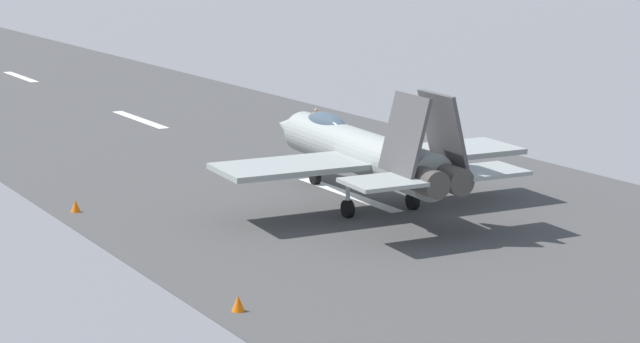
# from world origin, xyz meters

# --- Properties ---
(ground_plane) EXTENTS (400.00, 400.00, 0.00)m
(ground_plane) POSITION_xyz_m (0.00, 0.00, 0.00)
(ground_plane) COLOR slate
(runway_strip) EXTENTS (240.00, 26.00, 0.02)m
(runway_strip) POSITION_xyz_m (-0.02, 0.00, 0.01)
(runway_strip) COLOR #474646
(runway_strip) RESTS_ON ground
(fighter_jet) EXTENTS (16.54, 14.25, 5.65)m
(fighter_jet) POSITION_xyz_m (-2.55, 0.58, 2.45)
(fighter_jet) COLOR #979D99
(fighter_jet) RESTS_ON ground
(crew_person) EXTENTS (0.57, 0.49, 1.57)m
(crew_person) POSITION_xyz_m (13.93, -7.02, 0.78)
(crew_person) COLOR #1E2338
(crew_person) RESTS_ON ground
(marker_cone_near) EXTENTS (0.44, 0.44, 0.55)m
(marker_cone_near) POSITION_xyz_m (-12.76, 11.93, 0.28)
(marker_cone_near) COLOR orange
(marker_cone_near) RESTS_ON ground
(marker_cone_mid) EXTENTS (0.44, 0.44, 0.55)m
(marker_cone_mid) POSITION_xyz_m (2.64, 11.93, 0.28)
(marker_cone_mid) COLOR orange
(marker_cone_mid) RESTS_ON ground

